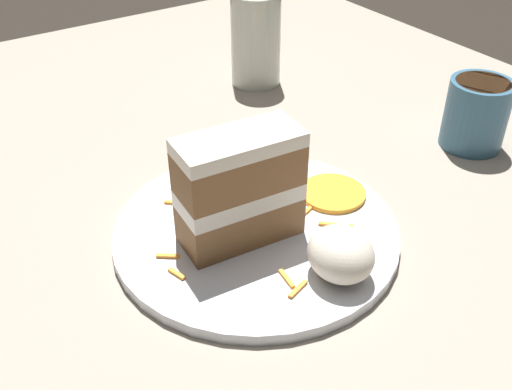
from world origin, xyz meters
The scene contains 9 objects.
ground_plane centered at (0.00, 0.00, 0.00)m, with size 6.00×6.00×0.00m, color black.
dining_table centered at (0.00, 0.00, 0.02)m, with size 1.26×1.20×0.03m, color gray.
plate centered at (0.05, 0.03, 0.04)m, with size 0.28×0.28×0.01m, color silver.
cake_slice centered at (0.05, 0.01, 0.10)m, with size 0.06×0.12×0.11m.
cream_dollop centered at (0.15, 0.05, 0.07)m, with size 0.06×0.06×0.05m, color silver.
orange_garnish centered at (0.05, 0.13, 0.05)m, with size 0.07×0.07×0.01m, color orange.
carrot_shreds_scatter centered at (0.06, 0.02, 0.05)m, with size 0.22×0.18×0.00m.
drinking_glass centered at (-0.25, 0.23, 0.09)m, with size 0.07×0.07×0.13m.
coffee_mug centered at (0.05, 0.35, 0.08)m, with size 0.07×0.07×0.08m.
Camera 1 is at (0.43, -0.23, 0.41)m, focal length 42.00 mm.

